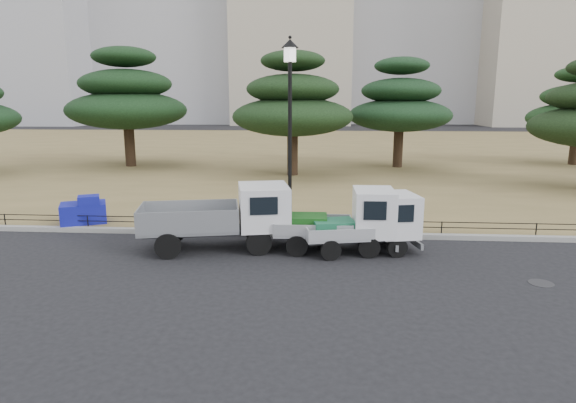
# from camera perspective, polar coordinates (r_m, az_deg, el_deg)

# --- Properties ---
(ground) EXTENTS (220.00, 220.00, 0.00)m
(ground) POSITION_cam_1_polar(r_m,az_deg,el_deg) (13.59, -0.62, -7.10)
(ground) COLOR black
(lawn) EXTENTS (120.00, 56.00, 0.15)m
(lawn) POSITION_cam_1_polar(r_m,az_deg,el_deg) (43.64, 2.75, 6.09)
(lawn) COLOR olive
(lawn) RESTS_ON ground
(curb) EXTENTS (120.00, 0.25, 0.16)m
(curb) POSITION_cam_1_polar(r_m,az_deg,el_deg) (16.05, 0.16, -3.83)
(curb) COLOR gray
(curb) RESTS_ON ground
(truck_large) EXTENTS (4.66, 2.59, 1.92)m
(truck_large) POSITION_cam_1_polar(r_m,az_deg,el_deg) (14.60, -7.49, -1.51)
(truck_large) COLOR black
(truck_large) RESTS_ON ground
(truck_kei_front) EXTENTS (3.54, 1.58, 1.86)m
(truck_kei_front) POSITION_cam_1_polar(r_m,az_deg,el_deg) (14.43, 6.67, -2.22)
(truck_kei_front) COLOR black
(truck_kei_front) RESTS_ON ground
(truck_kei_rear) EXTENTS (3.52, 2.03, 1.73)m
(truck_kei_rear) POSITION_cam_1_polar(r_m,az_deg,el_deg) (14.42, 9.59, -2.58)
(truck_kei_rear) COLOR black
(truck_kei_rear) RESTS_ON ground
(street_lamp) EXTENTS (0.55, 0.55, 6.16)m
(street_lamp) POSITION_cam_1_polar(r_m,az_deg,el_deg) (15.75, 0.23, 11.48)
(street_lamp) COLOR black
(street_lamp) RESTS_ON lawn
(pipe_fence) EXTENTS (38.00, 0.04, 0.40)m
(pipe_fence) POSITION_cam_1_polar(r_m,az_deg,el_deg) (16.10, 0.19, -2.46)
(pipe_fence) COLOR black
(pipe_fence) RESTS_ON lawn
(tarp_pile) EXTENTS (1.83, 1.64, 1.01)m
(tarp_pile) POSITION_cam_1_polar(r_m,az_deg,el_deg) (18.61, -23.01, -1.10)
(tarp_pile) COLOR #1419A0
(tarp_pile) RESTS_ON lawn
(manhole) EXTENTS (0.60, 0.60, 0.01)m
(manhole) POSITION_cam_1_polar(r_m,az_deg,el_deg) (13.55, 27.80, -8.56)
(manhole) COLOR #2D2D30
(manhole) RESTS_ON ground
(pine_west_near) EXTENTS (7.69, 7.69, 7.69)m
(pine_west_near) POSITION_cam_1_polar(r_m,az_deg,el_deg) (33.72, -18.58, 11.51)
(pine_west_near) COLOR black
(pine_west_near) RESTS_ON lawn
(pine_center_left) EXTENTS (6.95, 6.95, 7.07)m
(pine_center_left) POSITION_cam_1_polar(r_m,az_deg,el_deg) (28.10, 0.55, 11.45)
(pine_center_left) COLOR black
(pine_center_left) RESTS_ON lawn
(pine_center_right) EXTENTS (6.61, 6.61, 7.01)m
(pine_center_right) POSITION_cam_1_polar(r_m,az_deg,el_deg) (32.37, 13.14, 11.16)
(pine_center_right) COLOR black
(pine_center_right) RESTS_ON lawn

